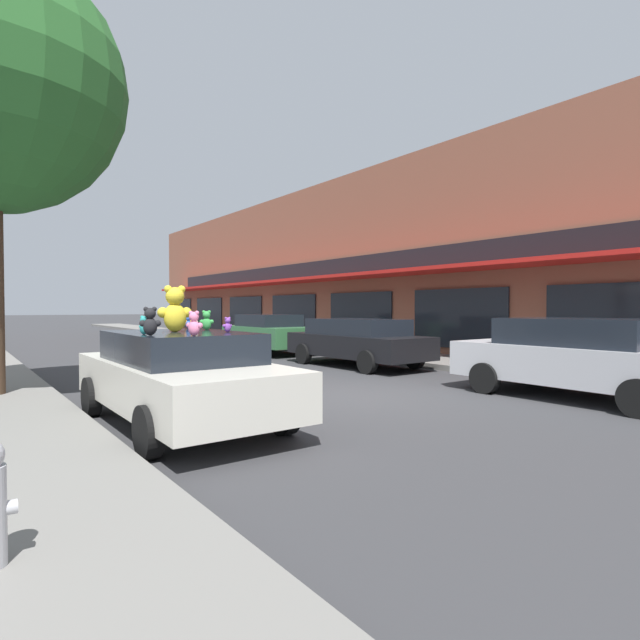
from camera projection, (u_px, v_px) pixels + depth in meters
name	position (u px, v px, depth m)	size (l,w,h in m)	color
ground_plane	(348.00, 397.00, 9.87)	(260.00, 260.00, 0.00)	#333335
sidewalk_far	(520.00, 370.00, 13.45)	(2.69, 90.00, 0.17)	slate
storefront_row	(432.00, 272.00, 27.04)	(16.44, 40.03, 7.46)	brown
plush_art_car	(180.00, 375.00, 7.48)	(2.08, 4.62, 1.40)	beige
teddy_bear_giant	(175.00, 310.00, 7.48)	(0.53, 0.34, 0.70)	yellow
teddy_bear_teal	(144.00, 325.00, 6.77)	(0.15, 0.19, 0.26)	teal
teddy_bear_black	(150.00, 322.00, 6.55)	(0.29, 0.20, 0.38)	black
teddy_bear_orange	(189.00, 320.00, 8.75)	(0.20, 0.21, 0.30)	orange
teddy_bear_green	(207.00, 321.00, 8.13)	(0.23, 0.21, 0.32)	green
teddy_bear_pink	(194.00, 324.00, 6.43)	(0.21, 0.23, 0.33)	pink
teddy_bear_purple	(228.00, 325.00, 7.40)	(0.17, 0.11, 0.23)	purple
teddy_bear_cream	(195.00, 321.00, 8.54)	(0.16, 0.21, 0.28)	beige
teddy_bear_brown	(174.00, 322.00, 7.77)	(0.22, 0.14, 0.29)	olive
teddy_bear_blue	(188.00, 322.00, 8.58)	(0.13, 0.18, 0.24)	blue
parked_car_far_left	(579.00, 356.00, 9.64)	(2.18, 4.60, 1.55)	#B7B7BC
parked_car_far_center	(357.00, 340.00, 14.93)	(2.03, 4.79, 1.43)	black
parked_car_far_right	(269.00, 333.00, 19.09)	(2.08, 4.14, 1.50)	#336B3D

